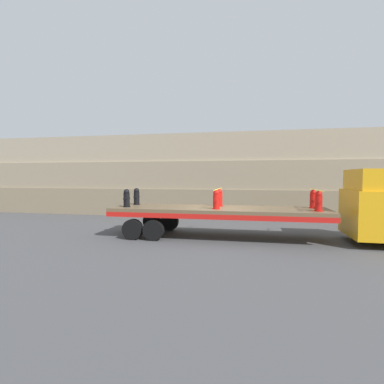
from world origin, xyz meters
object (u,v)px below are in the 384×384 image
at_px(fire_hydrant_red_far_1, 219,198).
at_px(fire_hydrant_red_far_2, 313,199).
at_px(fire_hydrant_red_near_1, 216,200).
at_px(fire_hydrant_black_far_0, 137,197).
at_px(flatbed_trailer, 205,213).
at_px(fire_hydrant_black_near_0, 127,198).
at_px(fire_hydrant_red_near_2, 319,201).

bearing_deg(fire_hydrant_red_far_1, fire_hydrant_red_far_2, 0.00).
relative_size(fire_hydrant_red_near_1, fire_hydrant_red_far_2, 1.00).
distance_m(fire_hydrant_black_far_0, fire_hydrant_red_near_1, 4.07).
height_order(flatbed_trailer, fire_hydrant_black_near_0, fire_hydrant_black_near_0).
distance_m(fire_hydrant_black_near_0, fire_hydrant_black_far_0, 1.12).
height_order(fire_hydrant_black_near_0, fire_hydrant_red_far_1, same).
xyz_separation_m(fire_hydrant_black_near_0, fire_hydrant_red_near_1, (3.92, 0.00, 0.00)).
relative_size(fire_hydrant_black_far_0, fire_hydrant_red_near_2, 1.00).
height_order(fire_hydrant_red_far_1, fire_hydrant_red_near_2, same).
height_order(fire_hydrant_red_near_1, fire_hydrant_red_near_2, same).
relative_size(fire_hydrant_red_near_2, fire_hydrant_red_far_2, 1.00).
bearing_deg(fire_hydrant_red_far_1, flatbed_trailer, -135.66).
bearing_deg(fire_hydrant_red_near_1, fire_hydrant_red_far_1, 90.00).
bearing_deg(flatbed_trailer, fire_hydrant_black_near_0, -170.53).
bearing_deg(fire_hydrant_red_near_1, fire_hydrant_red_far_2, 15.91).
bearing_deg(fire_hydrant_black_near_0, flatbed_trailer, 9.47).
distance_m(flatbed_trailer, fire_hydrant_red_far_1, 1.01).
height_order(fire_hydrant_black_far_0, fire_hydrant_red_near_1, same).
xyz_separation_m(fire_hydrant_black_far_0, fire_hydrant_red_far_1, (3.92, 0.00, 0.00)).
relative_size(fire_hydrant_red_far_1, fire_hydrant_red_near_2, 1.00).
height_order(flatbed_trailer, fire_hydrant_black_far_0, fire_hydrant_black_far_0).
xyz_separation_m(fire_hydrant_red_near_1, fire_hydrant_red_far_2, (3.92, 1.12, 0.00)).
bearing_deg(fire_hydrant_red_far_2, flatbed_trailer, -172.91).
bearing_deg(fire_hydrant_red_near_2, fire_hydrant_black_far_0, 171.89).
distance_m(fire_hydrant_red_near_2, fire_hydrant_red_far_2, 1.12).
height_order(flatbed_trailer, fire_hydrant_red_far_2, fire_hydrant_red_far_2).
bearing_deg(fire_hydrant_red_far_1, fire_hydrant_black_far_0, 180.00).
bearing_deg(fire_hydrant_black_near_0, fire_hydrant_black_far_0, 90.00).
xyz_separation_m(flatbed_trailer, fire_hydrant_red_near_2, (4.49, -0.56, 0.61)).
bearing_deg(fire_hydrant_black_far_0, fire_hydrant_black_near_0, -90.00).
distance_m(fire_hydrant_black_near_0, fire_hydrant_red_far_1, 4.07).
xyz_separation_m(fire_hydrant_red_near_2, fire_hydrant_red_far_2, (0.00, 1.12, 0.00)).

